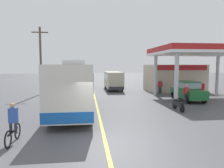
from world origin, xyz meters
TOP-DOWN VIEW (x-y plane):
  - ground at (0.00, 20.00)m, footprint 120.00×120.00m
  - lane_divider_stripe at (0.00, 15.00)m, footprint 0.16×50.00m
  - coach_bus_main at (-1.71, 6.72)m, footprint 2.60×11.04m
  - gas_station_roadside at (10.49, 14.92)m, footprint 9.10×11.95m
  - car_at_pump at (8.62, 9.59)m, footprint 1.70×4.20m
  - minibus_opposing_lane at (2.76, 19.01)m, footprint 2.04×6.13m
  - cyclist_on_shoulder at (-3.87, 0.35)m, footprint 0.34×1.82m
  - motorcycle_parked_forecourt at (5.85, 5.53)m, footprint 0.55×1.80m
  - pedestrian_near_pump at (7.79, 14.59)m, footprint 0.55×0.22m
  - pedestrian_by_shop at (7.71, 8.02)m, footprint 0.55×0.22m
  - car_trailing_behind_bus at (-2.18, 21.71)m, footprint 1.70×4.20m
  - utility_pole_roadside at (-6.04, 15.82)m, footprint 1.80×0.24m

SIDE VIEW (x-z plane):
  - ground at x=0.00m, z-range 0.00..0.00m
  - lane_divider_stripe at x=0.00m, z-range 0.00..0.01m
  - motorcycle_parked_forecourt at x=5.85m, z-range -0.02..0.90m
  - cyclist_on_shoulder at x=-3.87m, z-range -0.08..1.64m
  - pedestrian_near_pump at x=7.79m, z-range 0.10..1.76m
  - pedestrian_by_shop at x=7.71m, z-range 0.10..1.76m
  - car_at_pump at x=8.62m, z-range 0.10..1.92m
  - car_trailing_behind_bus at x=-2.18m, z-range 0.10..1.92m
  - minibus_opposing_lane at x=2.76m, z-range 0.25..2.69m
  - coach_bus_main at x=-1.71m, z-range -0.12..3.56m
  - gas_station_roadside at x=10.49m, z-range 0.08..5.18m
  - utility_pole_roadside at x=-6.04m, z-range 0.18..7.83m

